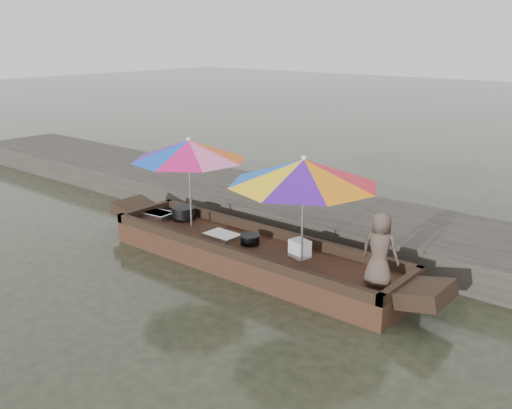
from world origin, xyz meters
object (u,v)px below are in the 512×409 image
Objects in this scene: tray_crayfish at (157,215)px; supply_bag at (300,249)px; vendor at (380,249)px; boat_hull at (252,257)px; charcoal_grill at (250,240)px; cooking_pot at (184,213)px; umbrella_stern at (303,210)px; umbrella_bow at (190,184)px; tray_scallop at (222,236)px.

supply_bag reaches higher than tray_crayfish.
vendor is (4.44, -0.11, 0.46)m from tray_crayfish.
charcoal_grill is (-0.08, 0.05, 0.25)m from boat_hull.
vendor reaches higher than cooking_pot.
supply_bag is (0.83, 0.11, 0.30)m from boat_hull.
tray_crayfish is 1.82× the size of charcoal_grill.
cooking_pot is 2.63m from supply_bag.
boat_hull is at bearing 180.00° from umbrella_stern.
cooking_pot is 0.85m from umbrella_bow.
umbrella_stern reaches higher than tray_scallop.
tray_scallop is 1.46m from supply_bag.
vendor is at bearing -7.11° from supply_bag.
charcoal_grill is (0.55, 0.05, 0.04)m from tray_scallop.
tray_crayfish is 1.17m from umbrella_bow.
tray_crayfish is 1.62m from tray_scallop.
charcoal_grill is (2.17, 0.00, 0.03)m from tray_crayfish.
tray_scallop is at bearing -179.92° from boat_hull.
tray_scallop is 1.03m from umbrella_bow.
umbrella_stern is at bearing -5.50° from cooking_pot.
boat_hull is 17.05× the size of charcoal_grill.
umbrella_stern is at bearing -0.76° from tray_crayfish.
umbrella_bow is (-0.71, 0.00, 0.74)m from tray_scallop.
umbrella_bow is (0.91, -0.04, 0.73)m from tray_crayfish.
umbrella_bow reaches higher than vendor.
umbrella_bow is (-3.53, 0.06, 0.27)m from vendor.
cooking_pot is 2.82m from umbrella_stern.
charcoal_grill reaches higher than tray_scallop.
boat_hull is 2.38× the size of umbrella_stern.
umbrella_bow is 0.88× the size of umbrella_stern.
boat_hull is 9.35× the size of tray_scallop.
umbrella_stern reaches higher than supply_bag.
vendor is at bearing -2.86° from umbrella_stern.
tray_crayfish is 2.17m from charcoal_grill.
tray_crayfish is 0.29× the size of umbrella_bow.
boat_hull is at bearing -8.33° from cooking_pot.
umbrella_stern is (2.27, 0.00, 0.00)m from umbrella_bow.
tray_crayfish reaches higher than tray_scallop.
supply_bag is 0.66m from umbrella_stern.
tray_crayfish is at bearing 178.92° from boat_hull.
charcoal_grill is at bearing 149.45° from boat_hull.
charcoal_grill is at bearing 4.94° from tray_scallop.
boat_hull is 1.64m from umbrella_bow.
tray_crayfish is 3.27m from umbrella_stern.
vendor is (2.20, -0.06, 0.68)m from boat_hull.
charcoal_grill is 0.16× the size of umbrella_bow.
charcoal_grill reaches higher than boat_hull.
supply_bag is (2.62, -0.16, 0.02)m from cooking_pot.
boat_hull is 1.84m from cooking_pot.
cooking_pot is 1.42× the size of charcoal_grill.
umbrella_bow is at bearing -2.65° from tray_crayfish.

